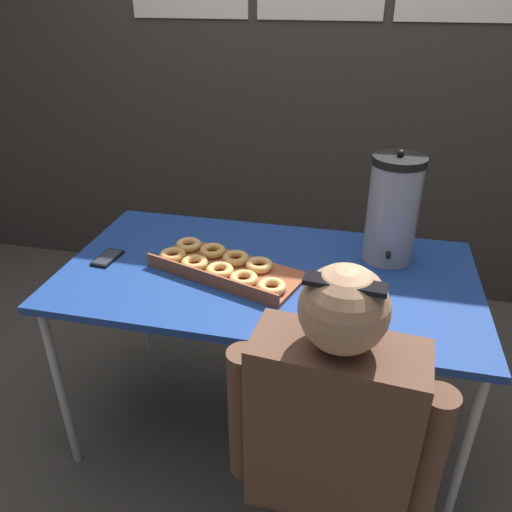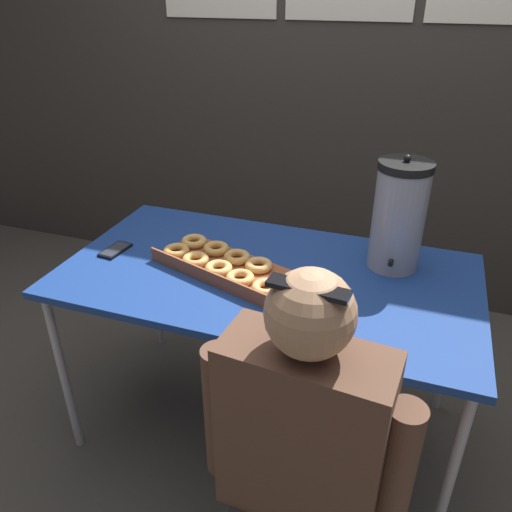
# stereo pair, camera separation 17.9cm
# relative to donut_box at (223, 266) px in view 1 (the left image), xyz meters

# --- Properties ---
(ground_plane) EXTENTS (12.00, 12.00, 0.00)m
(ground_plane) POSITION_rel_donut_box_xyz_m (0.16, 0.03, -0.79)
(ground_plane) COLOR #4C473F
(back_wall) EXTENTS (6.00, 0.11, 2.66)m
(back_wall) POSITION_rel_donut_box_xyz_m (0.16, 1.33, 0.54)
(back_wall) COLOR #38332D
(back_wall) RESTS_ON ground
(folding_table) EXTENTS (1.50, 0.80, 0.77)m
(folding_table) POSITION_rel_donut_box_xyz_m (0.16, 0.03, -0.07)
(folding_table) COLOR navy
(folding_table) RESTS_ON ground
(donut_box) EXTENTS (0.60, 0.39, 0.05)m
(donut_box) POSITION_rel_donut_box_xyz_m (0.00, 0.00, 0.00)
(donut_box) COLOR brown
(donut_box) RESTS_ON folding_table
(coffee_urn) EXTENTS (0.19, 0.21, 0.42)m
(coffee_urn) POSITION_rel_donut_box_xyz_m (0.58, 0.24, 0.18)
(coffee_urn) COLOR #939399
(coffee_urn) RESTS_ON folding_table
(cell_phone) EXTENTS (0.08, 0.14, 0.01)m
(cell_phone) POSITION_rel_donut_box_xyz_m (-0.46, -0.01, -0.02)
(cell_phone) COLOR black
(cell_phone) RESTS_ON folding_table
(person_seated) EXTENTS (0.57, 0.26, 1.17)m
(person_seated) POSITION_rel_donut_box_xyz_m (0.45, -0.57, -0.24)
(person_seated) COLOR #33332D
(person_seated) RESTS_ON ground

